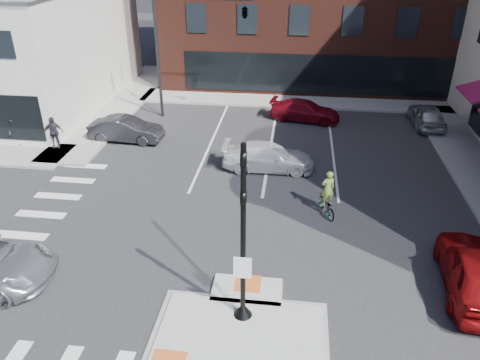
# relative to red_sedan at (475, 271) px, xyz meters

# --- Properties ---
(ground) EXTENTS (120.00, 120.00, 0.00)m
(ground) POSITION_rel_red_sedan_xyz_m (-7.64, -2.64, -0.84)
(ground) COLOR #28282B
(ground) RESTS_ON ground
(refuge_island) EXTENTS (5.40, 4.65, 0.13)m
(refuge_island) POSITION_rel_red_sedan_xyz_m (-7.64, -2.90, -0.79)
(refuge_island) COLOR gray
(refuge_island) RESTS_ON ground
(sidewalk_nw) EXTENTS (23.50, 20.50, 0.15)m
(sidewalk_nw) POSITION_rel_red_sedan_xyz_m (-24.40, 12.65, -0.76)
(sidewalk_nw) COLOR gray
(sidewalk_nw) RESTS_ON ground
(sidewalk_n) EXTENTS (26.00, 3.00, 0.15)m
(sidewalk_n) POSITION_rel_red_sedan_xyz_m (-4.64, 19.36, -0.76)
(sidewalk_n) COLOR gray
(sidewalk_n) RESTS_ON ground
(signal_pole) EXTENTS (0.60, 0.60, 5.98)m
(signal_pole) POSITION_rel_red_sedan_xyz_m (-7.64, -2.24, 1.52)
(signal_pole) COLOR black
(signal_pole) RESTS_ON refuge_island
(mast_arm_signal) EXTENTS (6.10, 2.24, 8.00)m
(mast_arm_signal) POSITION_rel_red_sedan_xyz_m (-11.11, 15.36, 5.37)
(mast_arm_signal) COLOR black
(mast_arm_signal) RESTS_ON ground
(red_sedan) EXTENTS (2.43, 5.07, 1.67)m
(red_sedan) POSITION_rel_red_sedan_xyz_m (0.00, 0.00, 0.00)
(red_sedan) COLOR maroon
(red_sedan) RESTS_ON ground
(white_pickup) EXTENTS (4.74, 2.03, 1.36)m
(white_pickup) POSITION_rel_red_sedan_xyz_m (-7.61, 8.44, -0.15)
(white_pickup) COLOR silver
(white_pickup) RESTS_ON ground
(bg_car_dark) EXTENTS (4.35, 1.70, 1.41)m
(bg_car_dark) POSITION_rel_red_sedan_xyz_m (-16.10, 11.08, -0.13)
(bg_car_dark) COLOR #26262B
(bg_car_dark) RESTS_ON ground
(bg_car_silver) EXTENTS (1.77, 4.17, 1.41)m
(bg_car_silver) POSITION_rel_red_sedan_xyz_m (1.86, 15.67, -0.13)
(bg_car_silver) COLOR silver
(bg_car_silver) RESTS_ON ground
(bg_car_red) EXTENTS (4.72, 2.56, 1.30)m
(bg_car_red) POSITION_rel_red_sedan_xyz_m (-5.73, 15.75, -0.19)
(bg_car_red) COLOR maroon
(bg_car_red) RESTS_ON ground
(cyclist) EXTENTS (1.11, 1.73, 2.09)m
(cyclist) POSITION_rel_red_sedan_xyz_m (-4.78, 4.36, -0.13)
(cyclist) COLOR #3F3F44
(cyclist) RESTS_ON ground
(pedestrian_a) EXTENTS (0.90, 0.77, 1.58)m
(pedestrian_a) POSITION_rel_red_sedan_xyz_m (-21.98, 9.36, 0.10)
(pedestrian_a) COLOR black
(pedestrian_a) RESTS_ON sidewalk_nw
(pedestrian_b) EXTENTS (1.13, 0.70, 1.80)m
(pedestrian_b) POSITION_rel_red_sedan_xyz_m (-19.64, 9.36, 0.21)
(pedestrian_b) COLOR #2E2831
(pedestrian_b) RESTS_ON sidewalk_nw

